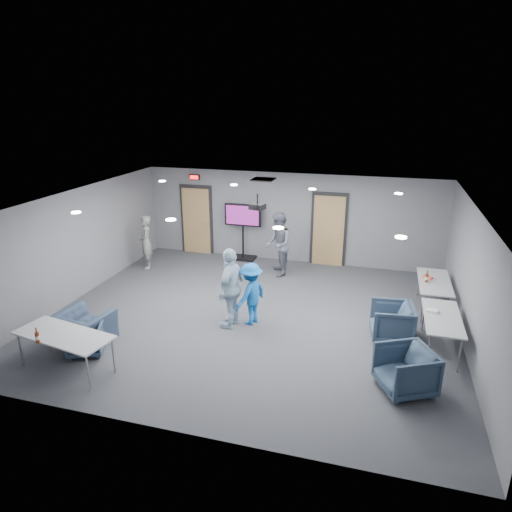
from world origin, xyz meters
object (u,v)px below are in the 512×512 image
(person_c, at_px, (231,288))
(tv_stand, at_px, (243,228))
(person_b, at_px, (278,244))
(table_right_a, at_px, (434,283))
(chair_front_a, at_px, (86,338))
(table_right_b, at_px, (442,319))
(bottle_front, at_px, (37,337))
(projector, at_px, (257,206))
(chair_right_b, at_px, (392,322))
(bottle_right, at_px, (427,278))
(table_front_left, at_px, (64,336))
(person_a, at_px, (146,242))
(chair_right_c, at_px, (405,370))
(person_d, at_px, (251,294))
(chair_front_b, at_px, (86,327))

(person_c, relative_size, tv_stand, 1.03)
(person_b, bearing_deg, table_right_a, 55.48)
(person_b, height_order, tv_stand, person_b)
(person_b, height_order, chair_front_a, person_b)
(person_b, distance_m, table_right_b, 5.10)
(bottle_front, xyz_separation_m, projector, (2.80, 4.21, 1.57))
(chair_right_b, bearing_deg, person_c, -90.56)
(table_right_a, relative_size, projector, 4.52)
(bottle_right, bearing_deg, person_c, -154.79)
(table_right_a, relative_size, table_right_b, 1.03)
(table_front_left, distance_m, projector, 4.92)
(person_a, xyz_separation_m, person_b, (3.85, 0.48, 0.12))
(chair_front_a, relative_size, table_front_left, 0.35)
(table_right_a, xyz_separation_m, bottle_right, (-0.20, -0.12, 0.15))
(person_c, distance_m, projector, 2.04)
(person_c, bearing_deg, bottle_front, -36.10)
(chair_right_c, distance_m, table_front_left, 6.07)
(table_right_b, xyz_separation_m, tv_stand, (-5.39, 4.12, 0.31))
(person_d, relative_size, projector, 3.71)
(table_front_left, bearing_deg, person_b, 75.55)
(chair_front_b, distance_m, table_right_a, 7.83)
(bottle_front, bearing_deg, chair_right_c, 12.77)
(tv_stand, bearing_deg, table_front_left, -100.81)
(bottle_right, bearing_deg, person_d, -155.64)
(chair_front_a, bearing_deg, table_right_a, -173.66)
(chair_right_b, xyz_separation_m, table_right_b, (0.93, -0.21, 0.30))
(person_a, relative_size, table_front_left, 0.80)
(person_a, relative_size, person_d, 1.11)
(person_c, xyz_separation_m, chair_right_b, (3.38, 0.37, -0.51))
(person_b, xyz_separation_m, chair_front_b, (-2.94, -4.73, -0.58))
(person_c, distance_m, chair_right_b, 3.44)
(person_c, xyz_separation_m, chair_front_b, (-2.67, -1.46, -0.57))
(chair_front_a, relative_size, chair_front_b, 0.68)
(chair_right_c, xyz_separation_m, table_right_b, (0.70, 1.60, 0.29))
(person_c, height_order, table_front_left, person_c)
(chair_front_a, distance_m, table_front_left, 0.71)
(person_b, relative_size, table_right_b, 1.09)
(chair_right_b, relative_size, chair_front_a, 1.23)
(chair_right_c, height_order, chair_front_a, chair_right_c)
(chair_front_b, xyz_separation_m, table_right_b, (6.98, 1.62, 0.35))
(table_right_a, bearing_deg, person_a, 84.75)
(person_a, height_order, chair_front_b, person_a)
(person_c, distance_m, table_right_a, 4.78)
(bottle_front, relative_size, bottle_right, 1.01)
(person_a, height_order, bottle_right, person_a)
(table_front_left, bearing_deg, chair_front_b, 116.99)
(chair_front_a, relative_size, projector, 1.80)
(person_b, xyz_separation_m, table_right_a, (4.04, -1.21, -0.22))
(bottle_right, xyz_separation_m, tv_stand, (-5.19, 2.35, 0.15))
(person_d, distance_m, table_right_a, 4.34)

